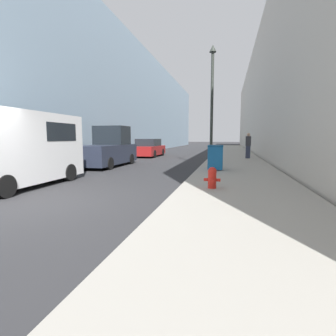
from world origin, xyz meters
name	(u,v)px	position (x,y,z in m)	size (l,w,h in m)	color
ground_plane	(25,206)	(0.00, 0.00, 0.00)	(200.00, 200.00, 0.00)	#2D2D30
sidewalk_right	(233,156)	(5.17, 18.00, 0.08)	(3.71, 60.00, 0.16)	#9E998E
building_left_glass	(106,105)	(-10.51, 26.00, 5.75)	(12.00, 60.00, 11.51)	#849EB2
building_right_stone	(311,99)	(13.12, 26.00, 5.74)	(12.00, 60.00, 11.49)	beige
fire_hydrant	(212,177)	(4.30, 2.43, 0.48)	(0.48, 0.37, 0.62)	red
trash_bin	(215,157)	(4.16, 6.94, 0.74)	(0.68, 0.72, 1.14)	#19609E
lamppost	(212,100)	(3.76, 9.95, 3.74)	(0.39, 0.39, 6.53)	#2D332D
white_van	(18,146)	(-2.09, 2.14, 1.35)	(2.14, 4.76, 2.46)	white
pickup_truck	(108,150)	(-2.09, 8.76, 0.93)	(2.04, 4.83, 2.32)	#232838
parked_sedan_near	(149,148)	(-2.06, 16.64, 0.71)	(1.98, 4.62, 1.53)	maroon
pedestrian_on_sidewalk	(248,146)	(6.10, 14.43, 1.07)	(0.37, 0.24, 1.81)	#2D3347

